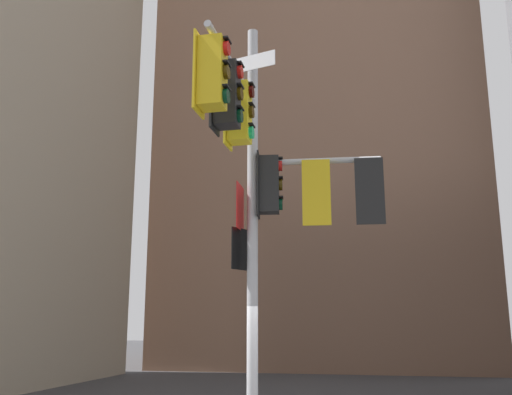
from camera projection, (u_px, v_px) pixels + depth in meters
name	position (u px, v px, depth m)	size (l,w,h in m)	color
signal_pole_assembly	(269.00, 170.00, 9.28)	(2.95, 3.22, 7.55)	#B2B2B5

